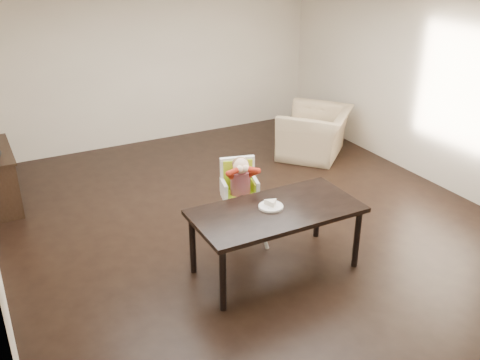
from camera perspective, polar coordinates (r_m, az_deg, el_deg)
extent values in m
plane|color=black|center=(6.95, 1.21, -4.46)|extent=(7.00, 7.00, 0.00)
cube|color=beige|center=(9.50, -9.23, 12.04)|extent=(6.00, 0.02, 2.70)
cube|color=beige|center=(8.23, 20.12, 8.90)|extent=(0.02, 7.00, 2.70)
cube|color=white|center=(6.11, 1.44, 18.24)|extent=(6.00, 7.00, 0.02)
cube|color=black|center=(5.68, 3.91, -3.33)|extent=(1.80, 0.90, 0.05)
cylinder|color=black|center=(5.26, -1.84, -10.61)|extent=(0.07, 0.07, 0.70)
cylinder|color=black|center=(6.04, 12.35, -6.15)|extent=(0.07, 0.07, 0.70)
cylinder|color=black|center=(5.82, -5.08, -6.84)|extent=(0.07, 0.07, 0.70)
cylinder|color=black|center=(6.53, 8.27, -3.27)|extent=(0.07, 0.07, 0.70)
cylinder|color=white|center=(6.20, -1.39, -5.28)|extent=(0.05, 0.05, 0.57)
cylinder|color=white|center=(6.29, 2.29, -4.85)|extent=(0.05, 0.05, 0.57)
cylinder|color=white|center=(6.56, -2.13, -3.53)|extent=(0.05, 0.05, 0.57)
cylinder|color=white|center=(6.64, 1.36, -3.15)|extent=(0.05, 0.05, 0.57)
cube|color=white|center=(6.28, 0.03, -1.88)|extent=(0.49, 0.46, 0.05)
cube|color=#A7CF1A|center=(6.27, 0.03, -1.59)|extent=(0.40, 0.38, 0.03)
cube|color=white|center=(6.32, -0.29, 0.66)|extent=(0.41, 0.15, 0.43)
cube|color=#A7CF1A|center=(6.30, -0.23, 0.46)|extent=(0.34, 0.11, 0.39)
cube|color=black|center=(6.22, -0.67, 0.12)|extent=(0.08, 0.19, 0.02)
cube|color=black|center=(6.24, 0.52, 0.24)|extent=(0.08, 0.19, 0.02)
cylinder|color=#A51220|center=(6.20, 0.04, -0.32)|extent=(0.29, 0.29, 0.28)
sphere|color=beige|center=(6.09, 0.08, 1.53)|extent=(0.23, 0.23, 0.18)
ellipsoid|color=brown|center=(6.10, 0.02, 1.80)|extent=(0.23, 0.22, 0.14)
sphere|color=beige|center=(5.99, -0.04, 1.18)|extent=(0.10, 0.10, 0.08)
sphere|color=beige|center=(6.01, 0.63, 1.25)|extent=(0.10, 0.10, 0.08)
cylinder|color=white|center=(5.69, 3.31, -2.87)|extent=(0.34, 0.34, 0.02)
torus|color=white|center=(5.68, 3.31, -2.77)|extent=(0.34, 0.34, 0.01)
imported|color=tan|center=(8.96, 8.05, 5.84)|extent=(1.42, 1.38, 1.05)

